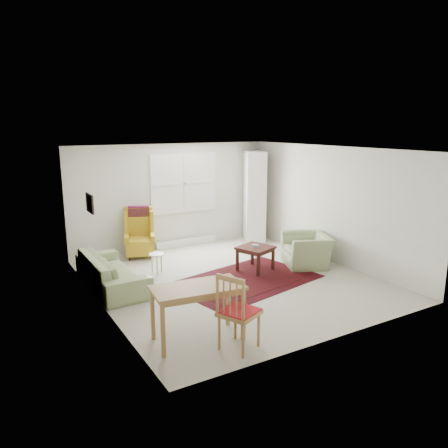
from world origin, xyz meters
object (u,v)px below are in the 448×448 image
sofa (111,265)px  desk (198,313)px  coffee_table (255,258)px  desk_chair (239,311)px  armchair (307,247)px  wingback_chair (140,233)px  cabinet (254,196)px  stool (157,263)px

sofa → desk: bearing=-171.6°
coffee_table → desk_chair: desk_chair is taller
desk_chair → armchair: bearing=-77.9°
wingback_chair → desk_chair: (-0.28, -4.62, -0.03)m
wingback_chair → armchair: bearing=-19.9°
sofa → desk_chair: size_ratio=1.94×
sofa → wingback_chair: bearing=-37.0°
armchair → desk_chair: size_ratio=0.96×
armchair → coffee_table: 1.19m
sofa → armchair: bearing=-103.0°
armchair → wingback_chair: wingback_chair is taller
cabinet → coffee_table: bearing=-99.5°
armchair → coffee_table: bearing=-79.8°
desk_chair → desk: bearing=13.2°
cabinet → armchair: bearing=-71.8°
stool → wingback_chair: bearing=85.9°
desk → desk_chair: bearing=-52.9°
armchair → cabinet: (0.24, 2.36, 0.74)m
wingback_chair → cabinet: (3.11, 0.02, 0.58)m
sofa → coffee_table: bearing=-102.9°
coffee_table → desk: 3.13m
coffee_table → cabinet: 2.68m
armchair → desk: size_ratio=0.82×
cabinet → desk_chair: bearing=-102.1°
stool → desk_chair: desk_chair is taller
sofa → coffee_table: (2.80, -0.58, -0.16)m
desk → desk_chair: 0.62m
wingback_chair → stool: (-0.09, -1.22, -0.36)m
sofa → cabinet: (4.20, 1.53, 0.72)m
coffee_table → desk_chair: bearing=-128.2°
desk → armchair: bearing=27.1°
wingback_chair → desk_chair: wingback_chair is taller
coffee_table → desk_chair: (-1.99, -2.53, 0.28)m
cabinet → desk_chair: cabinet is taller
cabinet → desk: size_ratio=1.83×
armchair → desk_chair: bearing=-31.6°
cabinet → stool: bearing=-134.8°
coffee_table → desk: size_ratio=0.50×
armchair → desk_chair: desk_chair is taller
stool → desk_chair: bearing=-93.2°
armchair → coffee_table: (-1.16, 0.25, -0.14)m
coffee_table → desk: desk is taller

